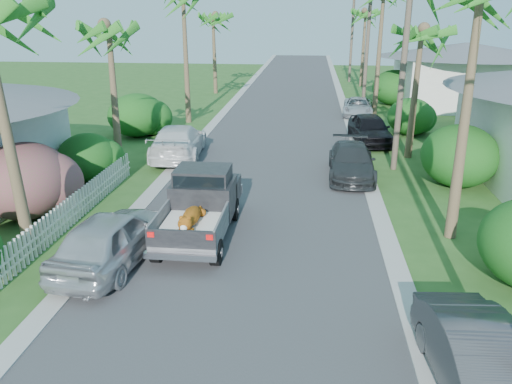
# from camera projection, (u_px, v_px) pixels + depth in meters

# --- Properties ---
(ground) EXTENTS (120.00, 120.00, 0.00)m
(ground) POSITION_uv_depth(u_px,v_px,m) (222.00, 335.00, 10.99)
(ground) COLOR #2C541F
(ground) RESTS_ON ground
(road) EXTENTS (8.00, 100.00, 0.02)m
(road) POSITION_uv_depth(u_px,v_px,m) (284.00, 115.00, 34.35)
(road) COLOR #38383A
(road) RESTS_ON ground
(curb_left) EXTENTS (0.60, 100.00, 0.06)m
(curb_left) POSITION_uv_depth(u_px,v_px,m) (223.00, 113.00, 34.78)
(curb_left) COLOR #A5A39E
(curb_left) RESTS_ON ground
(curb_right) EXTENTS (0.60, 100.00, 0.06)m
(curb_right) POSITION_uv_depth(u_px,v_px,m) (347.00, 116.00, 33.91)
(curb_right) COLOR #A5A39E
(curb_right) RESTS_ON ground
(pickup_truck) EXTENTS (1.98, 5.12, 2.06)m
(pickup_truck) POSITION_uv_depth(u_px,v_px,m) (202.00, 202.00, 15.87)
(pickup_truck) COLOR black
(pickup_truck) RESTS_ON ground
(parked_car_rn) EXTENTS (1.77, 4.18, 1.34)m
(parked_car_rn) POSITION_uv_depth(u_px,v_px,m) (480.00, 364.00, 9.07)
(parked_car_rn) COLOR #333539
(parked_car_rn) RESTS_ON ground
(parked_car_rm) EXTENTS (2.01, 4.71, 1.35)m
(parked_car_rm) POSITION_uv_depth(u_px,v_px,m) (352.00, 162.00, 21.31)
(parked_car_rm) COLOR #2A2C2E
(parked_car_rm) RESTS_ON ground
(parked_car_rf) EXTENTS (2.37, 4.70, 1.53)m
(parked_car_rf) POSITION_uv_depth(u_px,v_px,m) (370.00, 129.00, 26.77)
(parked_car_rf) COLOR black
(parked_car_rf) RESTS_ON ground
(parked_car_rd) EXTENTS (2.32, 4.40, 1.18)m
(parked_car_rd) POSITION_uv_depth(u_px,v_px,m) (358.00, 107.00, 33.97)
(parked_car_rd) COLOR silver
(parked_car_rd) RESTS_ON ground
(parked_car_ln) EXTENTS (2.33, 4.77, 1.57)m
(parked_car_ln) POSITION_uv_depth(u_px,v_px,m) (112.00, 238.00, 13.83)
(parked_car_ln) COLOR #B4B7BC
(parked_car_ln) RESTS_ON ground
(parked_car_lf) EXTENTS (2.71, 5.67, 1.59)m
(parked_car_lf) POSITION_uv_depth(u_px,v_px,m) (178.00, 142.00, 24.08)
(parked_car_lf) COLOR silver
(parked_car_lf) RESTS_ON ground
(palm_l_b) EXTENTS (4.40, 4.40, 7.40)m
(palm_l_b) POSITION_uv_depth(u_px,v_px,m) (107.00, 26.00, 20.80)
(palm_l_b) COLOR brown
(palm_l_b) RESTS_ON ground
(palm_l_d) EXTENTS (4.40, 4.40, 7.70)m
(palm_l_d) POSITION_uv_depth(u_px,v_px,m) (213.00, 15.00, 41.23)
(palm_l_d) COLOR brown
(palm_l_d) RESTS_ON ground
(palm_r_b) EXTENTS (4.40, 4.40, 7.20)m
(palm_r_b) POSITION_uv_depth(u_px,v_px,m) (422.00, 30.00, 22.31)
(palm_r_b) COLOR brown
(palm_r_b) RESTS_ON ground
(palm_r_d) EXTENTS (4.40, 4.40, 8.00)m
(palm_r_d) POSITION_uv_depth(u_px,v_px,m) (366.00, 11.00, 45.42)
(palm_r_d) COLOR brown
(palm_r_d) RESTS_ON ground
(shrub_l_b) EXTENTS (3.00, 3.30, 2.60)m
(shrub_l_b) POSITION_uv_depth(u_px,v_px,m) (25.00, 181.00, 16.95)
(shrub_l_b) COLOR #AE1860
(shrub_l_b) RESTS_ON ground
(shrub_l_c) EXTENTS (2.40, 2.64, 2.00)m
(shrub_l_c) POSITION_uv_depth(u_px,v_px,m) (87.00, 157.00, 20.75)
(shrub_l_c) COLOR #1B4814
(shrub_l_c) RESTS_ON ground
(shrub_l_d) EXTENTS (3.20, 3.52, 2.40)m
(shrub_l_d) POSITION_uv_depth(u_px,v_px,m) (137.00, 115.00, 28.22)
(shrub_l_d) COLOR #1B4814
(shrub_l_d) RESTS_ON ground
(shrub_r_b) EXTENTS (3.00, 3.30, 2.50)m
(shrub_r_b) POSITION_uv_depth(u_px,v_px,m) (459.00, 156.00, 20.05)
(shrub_r_b) COLOR #1B4814
(shrub_r_b) RESTS_ON ground
(shrub_r_c) EXTENTS (2.60, 2.86, 2.10)m
(shrub_r_c) POSITION_uv_depth(u_px,v_px,m) (410.00, 117.00, 28.56)
(shrub_r_c) COLOR #1B4814
(shrub_r_c) RESTS_ON ground
(shrub_r_d) EXTENTS (3.20, 3.52, 2.60)m
(shrub_r_d) POSITION_uv_depth(u_px,v_px,m) (394.00, 87.00, 37.78)
(shrub_r_d) COLOR #1B4814
(shrub_r_d) RESTS_ON ground
(picket_fence) EXTENTS (0.10, 11.00, 1.00)m
(picket_fence) POSITION_uv_depth(u_px,v_px,m) (72.00, 210.00, 16.57)
(picket_fence) COLOR white
(picket_fence) RESTS_ON ground
(house_right_far) EXTENTS (9.00, 8.00, 4.60)m
(house_right_far) POSITION_uv_depth(u_px,v_px,m) (463.00, 77.00, 36.99)
(house_right_far) COLOR silver
(house_right_far) RESTS_ON ground
(utility_pole_b) EXTENTS (1.60, 0.26, 9.00)m
(utility_pole_b) POSITION_uv_depth(u_px,v_px,m) (403.00, 65.00, 21.01)
(utility_pole_b) COLOR brown
(utility_pole_b) RESTS_ON ground
(utility_pole_c) EXTENTS (1.60, 0.26, 9.00)m
(utility_pole_c) POSITION_uv_depth(u_px,v_px,m) (367.00, 44.00, 35.03)
(utility_pole_c) COLOR brown
(utility_pole_c) RESTS_ON ground
(utility_pole_d) EXTENTS (1.60, 0.26, 9.00)m
(utility_pole_d) POSITION_uv_depth(u_px,v_px,m) (352.00, 34.00, 49.05)
(utility_pole_d) COLOR brown
(utility_pole_d) RESTS_ON ground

